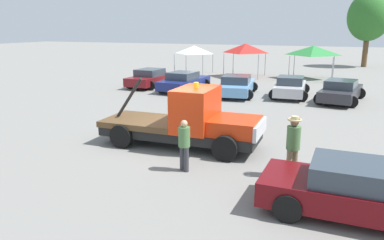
{
  "coord_description": "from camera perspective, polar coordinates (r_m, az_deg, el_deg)",
  "views": [
    {
      "loc": [
        5.49,
        -12.44,
        4.4
      ],
      "look_at": [
        0.5,
        0.0,
        1.05
      ],
      "focal_mm": 35.0,
      "sensor_mm": 36.0,
      "label": 1
    }
  ],
  "objects": [
    {
      "name": "ground_plane",
      "position": [
        14.29,
        -1.86,
        -3.91
      ],
      "size": [
        160.0,
        160.0,
        0.0
      ],
      "primitive_type": "plane",
      "color": "gray"
    },
    {
      "name": "tow_truck",
      "position": [
        13.89,
        -0.46,
        -0.32
      ],
      "size": [
        6.09,
        2.34,
        2.51
      ],
      "rotation": [
        0.0,
        0.0,
        0.02
      ],
      "color": "black",
      "rests_on": "ground"
    },
    {
      "name": "foreground_car",
      "position": [
        9.76,
        24.71,
        -9.93
      ],
      "size": [
        4.87,
        2.07,
        1.34
      ],
      "rotation": [
        0.0,
        0.0,
        -0.02
      ],
      "color": "#5B0A0F",
      "rests_on": "ground"
    },
    {
      "name": "person_near_truck",
      "position": [
        11.43,
        15.18,
        -3.21
      ],
      "size": [
        0.42,
        0.42,
        1.88
      ],
      "rotation": [
        0.0,
        0.0,
        5.56
      ],
      "color": "#847051",
      "rests_on": "ground"
    },
    {
      "name": "person_at_hood",
      "position": [
        11.56,
        -1.2,
        -3.35
      ],
      "size": [
        0.36,
        0.36,
        1.64
      ],
      "rotation": [
        0.0,
        0.0,
        1.13
      ],
      "color": "#38383D",
      "rests_on": "ground"
    },
    {
      "name": "parked_car_maroon",
      "position": [
        28.56,
        -6.24,
        6.4
      ],
      "size": [
        2.59,
        4.87,
        1.34
      ],
      "rotation": [
        0.0,
        0.0,
        1.53
      ],
      "color": "maroon",
      "rests_on": "ground"
    },
    {
      "name": "parked_car_navy",
      "position": [
        26.48,
        -1.24,
        5.89
      ],
      "size": [
        2.76,
        4.89,
        1.34
      ],
      "rotation": [
        0.0,
        0.0,
        1.49
      ],
      "color": "navy",
      "rests_on": "ground"
    },
    {
      "name": "parked_car_skyblue",
      "position": [
        24.79,
        6.8,
        5.23
      ],
      "size": [
        2.91,
        4.95,
        1.34
      ],
      "rotation": [
        0.0,
        0.0,
        1.7
      ],
      "color": "#669ED1",
      "rests_on": "ground"
    },
    {
      "name": "parked_car_silver",
      "position": [
        24.89,
        14.74,
        4.9
      ],
      "size": [
        2.5,
        4.38,
        1.34
      ],
      "rotation": [
        0.0,
        0.0,
        1.63
      ],
      "color": "#B7B7BC",
      "rests_on": "ground"
    },
    {
      "name": "parked_car_charcoal",
      "position": [
        24.21,
        21.73,
        4.12
      ],
      "size": [
        2.91,
        4.93,
        1.34
      ],
      "rotation": [
        0.0,
        0.0,
        1.41
      ],
      "color": "#2D2D33",
      "rests_on": "ground"
    },
    {
      "name": "canopy_tent_white",
      "position": [
        36.06,
        0.31,
        10.67
      ],
      "size": [
        2.9,
        2.9,
        2.67
      ],
      "color": "#9E9EA3",
      "rests_on": "ground"
    },
    {
      "name": "canopy_tent_red",
      "position": [
        34.18,
        8.16,
        10.77
      ],
      "size": [
        3.12,
        3.12,
        2.96
      ],
      "color": "#9E9EA3",
      "rests_on": "ground"
    },
    {
      "name": "canopy_tent_green",
      "position": [
        34.01,
        18.0,
        10.05
      ],
      "size": [
        3.48,
        3.48,
        2.84
      ],
      "color": "#9E9EA3",
      "rests_on": "ground"
    },
    {
      "name": "tree_left",
      "position": [
        46.59,
        25.37,
        14.02
      ],
      "size": [
        4.55,
        4.55,
        8.12
      ],
      "color": "brown",
      "rests_on": "ground"
    }
  ]
}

